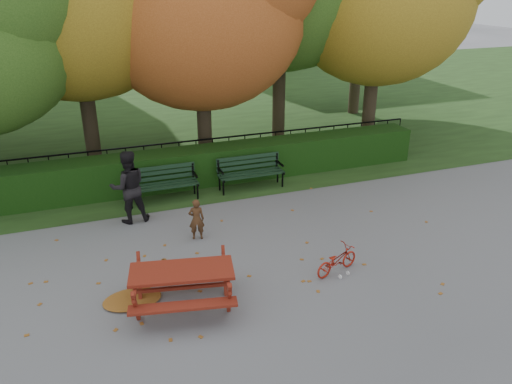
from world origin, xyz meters
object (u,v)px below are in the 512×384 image
object	(u,v)px
child	(196,219)
adult	(128,187)
bench_left	(162,181)
picnic_table	(182,278)
bicycle	(337,260)
bench_right	(250,170)

from	to	relation	value
child	adult	xyz separation A→B (m)	(-1.26, 1.39, 0.40)
bench_left	picnic_table	world-z (taller)	bench_left
child	bicycle	size ratio (longest dim) A/B	0.92
bicycle	picnic_table	bearing A→B (deg)	73.94
bench_right	child	xyz separation A→B (m)	(-2.08, -2.37, -0.04)
picnic_table	adult	xyz separation A→B (m)	(-0.43, 3.74, 0.29)
picnic_table	bicycle	distance (m)	3.08
bench_left	adult	distance (m)	1.40
adult	bench_right	bearing A→B (deg)	-166.67
child	adult	bearing A→B (deg)	-37.33
bench_right	adult	xyz separation A→B (m)	(-3.33, -0.98, 0.36)
adult	picnic_table	bearing A→B (deg)	93.52
picnic_table	bicycle	world-z (taller)	picnic_table
bicycle	adult	bearing A→B (deg)	26.16
adult	child	bearing A→B (deg)	129.11
bench_left	child	bearing A→B (deg)	-82.26
bench_left	bench_right	world-z (taller)	same
picnic_table	bicycle	xyz separation A→B (m)	(3.06, 0.07, -0.32)
picnic_table	adult	distance (m)	3.78
child	bench_left	bearing A→B (deg)	-71.72
bench_right	child	bearing A→B (deg)	-131.30
bench_left	bicycle	world-z (taller)	bench_left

